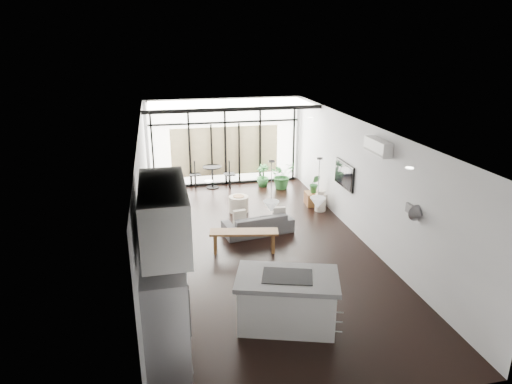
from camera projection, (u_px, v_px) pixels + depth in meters
name	position (u px, v px, depth m)	size (l,w,h in m)	color
floor	(259.00, 247.00, 10.61)	(5.00, 10.00, 0.00)	black
ceiling	(259.00, 128.00, 9.70)	(5.00, 10.00, 0.00)	white
wall_left	(144.00, 198.00, 9.64)	(0.02, 10.00, 2.80)	silver
wall_right	(363.00, 183.00, 10.66)	(0.02, 10.00, 2.80)	silver
wall_back	(225.00, 142.00, 14.77)	(5.00, 0.02, 2.80)	silver
wall_front	(350.00, 319.00, 5.53)	(5.00, 0.02, 2.80)	silver
glazing	(225.00, 142.00, 14.66)	(5.00, 0.20, 2.80)	black
skylight	(229.00, 103.00, 13.40)	(4.70, 1.90, 0.06)	white
neighbour_building	(225.00, 151.00, 14.82)	(3.50, 0.02, 1.60)	beige
island	(287.00, 301.00, 7.61)	(1.68, 1.00, 0.92)	silver
cooktop	(287.00, 276.00, 7.46)	(0.82, 0.55, 0.01)	black
fridge	(165.00, 326.00, 6.33)	(0.64, 0.80, 1.66)	#959599
appliance_column	(165.00, 279.00, 6.87)	(0.61, 0.64, 2.35)	silver
upper_cabinets	(164.00, 215.00, 6.18)	(0.62, 1.75, 0.86)	silver
pendant_left	(271.00, 206.00, 7.42)	(0.26, 0.26, 0.18)	white
pendant_right	(318.00, 203.00, 7.58)	(0.26, 0.26, 0.18)	white
sofa	(258.00, 220.00, 11.25)	(1.72, 0.50, 0.67)	#4B4B4D
console_bench	(244.00, 241.00, 10.32)	(1.54, 0.38, 0.49)	brown
pouf	(239.00, 204.00, 12.68)	(0.55, 0.55, 0.44)	beige
crate	(314.00, 199.00, 13.19)	(0.49, 0.49, 0.37)	brown
plant_tall	(282.00, 178.00, 14.58)	(0.79, 0.88, 0.68)	#29642D
plant_med	(263.00, 180.00, 14.81)	(0.41, 0.73, 0.41)	#29642D
plant_crate	(315.00, 189.00, 13.09)	(0.30, 0.55, 0.24)	#29642D
milk_can	(321.00, 200.00, 12.71)	(0.31, 0.31, 0.60)	beige
bistro_set	(212.00, 178.00, 14.62)	(1.43, 0.57, 0.68)	black
tv	(344.00, 175.00, 11.61)	(0.05, 1.10, 0.65)	black
ac_unit	(378.00, 147.00, 9.56)	(0.22, 0.90, 0.30)	silver
framed_art	(144.00, 199.00, 9.14)	(0.04, 0.70, 0.90)	black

